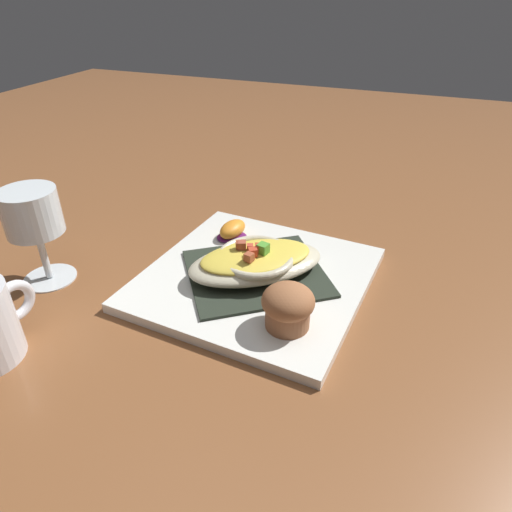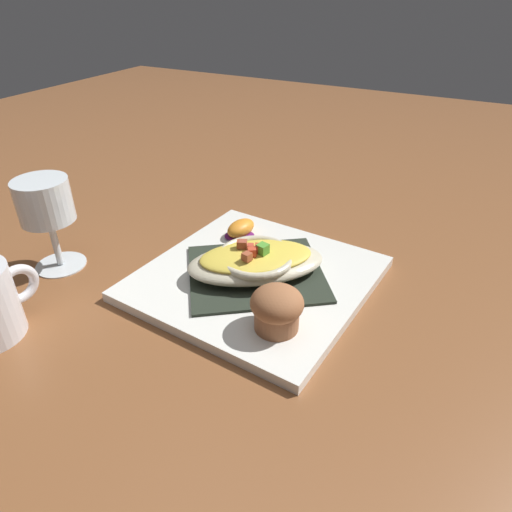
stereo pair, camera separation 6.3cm
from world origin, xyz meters
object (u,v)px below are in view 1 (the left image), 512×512
object	(u,v)px
orange_garnish	(232,231)
stemmed_glass	(33,218)
muffin	(288,306)
gratin_dish	(256,260)
square_plate	(256,278)

from	to	relation	value
orange_garnish	stemmed_glass	world-z (taller)	stemmed_glass
orange_garnish	muffin	bearing A→B (deg)	130.22
muffin	gratin_dish	bearing A→B (deg)	-49.94
gratin_dish	orange_garnish	distance (m)	0.11
gratin_dish	stemmed_glass	size ratio (longest dim) A/B	1.54
gratin_dish	square_plate	bearing A→B (deg)	-130.14
muffin	stemmed_glass	size ratio (longest dim) A/B	0.46
orange_garnish	stemmed_glass	size ratio (longest dim) A/B	0.48
square_plate	muffin	bearing A→B (deg)	130.03
gratin_dish	muffin	world-z (taller)	muffin
muffin	stemmed_glass	distance (m)	0.36
square_plate	orange_garnish	world-z (taller)	orange_garnish
square_plate	gratin_dish	size ratio (longest dim) A/B	1.40
square_plate	stemmed_glass	size ratio (longest dim) A/B	2.16
square_plate	orange_garnish	distance (m)	0.12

